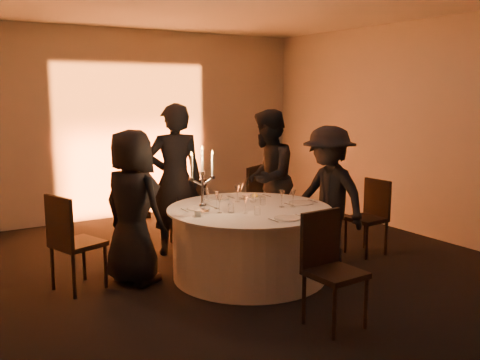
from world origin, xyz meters
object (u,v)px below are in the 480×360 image
guest_right (328,196)px  chair_front (329,262)px  chair_back_right (248,197)px  coffee_cup (198,214)px  chair_back_left (190,209)px  chair_left (70,237)px  chair_right (371,212)px  candelabra (202,190)px  guest_back_left (175,180)px  guest_left (133,207)px  guest_back_right (267,178)px  banquet_table (250,242)px

guest_right → chair_front: bearing=-45.9°
chair_front → chair_back_right: bearing=68.7°
chair_front → coffee_cup: size_ratio=9.07×
chair_back_left → chair_front: size_ratio=0.89×
chair_left → coffee_cup: chair_left is taller
chair_back_left → coffee_cup: 1.64m
chair_back_right → chair_back_left: bearing=-32.9°
chair_right → chair_back_left: bearing=-132.9°
coffee_cup → chair_left: bearing=151.1°
chair_front → candelabra: (-0.47, 1.44, 0.45)m
guest_back_left → chair_left: bearing=39.2°
guest_left → guest_back_right: guest_back_right is taller
chair_left → chair_back_right: bearing=-91.9°
guest_left → candelabra: bearing=-149.1°
chair_back_right → candelabra: (-1.40, -1.31, 0.45)m
chair_back_right → guest_left: guest_left is taller
chair_left → guest_back_left: 1.64m
chair_right → guest_back_left: bearing=-124.2°
chair_front → guest_back_right: size_ratio=0.56×
chair_front → guest_right: 1.73m
chair_right → coffee_cup: bearing=-93.2°
guest_back_right → guest_right: guest_back_right is taller
banquet_table → guest_right: guest_right is taller
banquet_table → chair_back_left: size_ratio=2.03×
guest_left → guest_back_left: size_ratio=0.87×
chair_back_right → chair_right: bearing=93.0°
chair_right → chair_front: bearing=-57.3°
banquet_table → chair_back_left: 1.43m
guest_back_right → coffee_cup: size_ratio=16.33×
chair_back_right → chair_right: size_ratio=1.08×
chair_back_left → guest_back_right: (0.87, -0.54, 0.40)m
banquet_table → chair_back_left: chair_back_left is taller
chair_left → chair_right: chair_left is taller
guest_left → guest_back_left: bearing=-72.1°
guest_right → coffee_cup: 1.70m
guest_back_left → guest_left: bearing=56.4°
chair_back_right → guest_right: size_ratio=0.62×
coffee_cup → candelabra: candelabra is taller
chair_back_left → guest_back_right: 1.10m
chair_back_right → guest_back_right: bearing=60.2°
banquet_table → chair_front: size_ratio=1.80×
guest_right → candelabra: (-1.59, 0.15, 0.20)m
chair_front → guest_right: (1.11, 1.30, 0.25)m
chair_front → guest_back_left: guest_back_left is taller
chair_left → chair_back_left: bearing=-82.8°
guest_left → coffee_cup: guest_left is taller
guest_right → guest_back_right: bearing=-174.2°
guest_right → candelabra: bearing=-100.6°
chair_right → chair_front: (-1.84, -1.31, 0.04)m
chair_back_left → guest_back_left: size_ratio=0.47×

